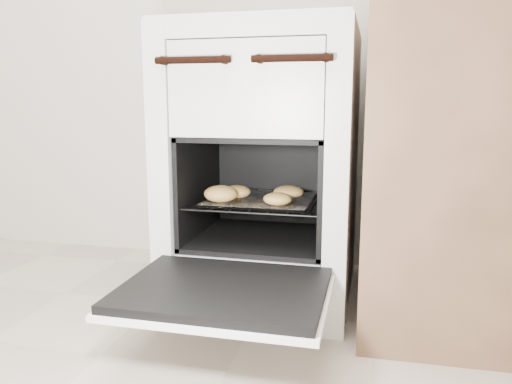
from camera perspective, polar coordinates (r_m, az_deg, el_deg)
stove at (r=1.59m, az=1.12°, el=2.47°), size 0.55×0.61×0.84m
oven_door at (r=1.21m, az=-3.69°, el=-11.34°), size 0.50×0.39×0.03m
oven_rack at (r=1.55m, az=0.63°, el=-0.96°), size 0.40×0.39×0.01m
foil_sheet at (r=1.53m, az=0.48°, el=-0.89°), size 0.31×0.28×0.01m
baked_rolls at (r=1.49m, az=-0.55°, el=-0.19°), size 0.32×0.24×0.05m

